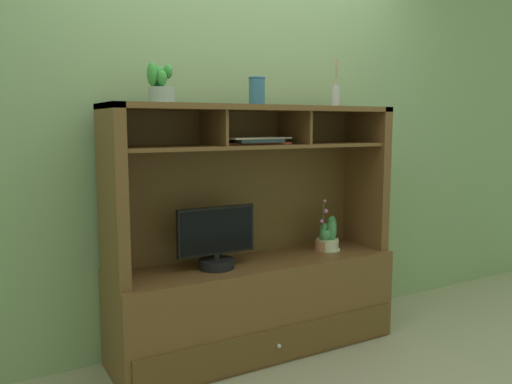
# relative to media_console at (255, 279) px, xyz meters

# --- Properties ---
(floor_plane) EXTENTS (6.00, 6.00, 0.02)m
(floor_plane) POSITION_rel_media_console_xyz_m (0.00, -0.01, -0.44)
(floor_plane) COLOR tan
(floor_plane) RESTS_ON ground
(back_wall) EXTENTS (6.00, 0.02, 2.80)m
(back_wall) POSITION_rel_media_console_xyz_m (0.00, 0.26, 0.97)
(back_wall) COLOR #86A272
(back_wall) RESTS_ON ground
(media_console) EXTENTS (1.70, 0.51, 1.43)m
(media_console) POSITION_rel_media_console_xyz_m (0.00, 0.00, 0.00)
(media_console) COLOR brown
(media_console) RESTS_ON ground
(tv_monitor) EXTENTS (0.45, 0.20, 0.34)m
(tv_monitor) POSITION_rel_media_console_xyz_m (-0.27, -0.04, 0.26)
(tv_monitor) COLOR black
(tv_monitor) RESTS_ON media_console
(potted_orchid) EXTENTS (0.11, 0.11, 0.33)m
(potted_orchid) POSITION_rel_media_console_xyz_m (0.48, -0.01, 0.16)
(potted_orchid) COLOR #AF6D4C
(potted_orchid) RESTS_ON media_console
(potted_fern) EXTENTS (0.16, 0.16, 0.21)m
(potted_fern) POSITION_rel_media_console_xyz_m (0.52, -0.00, 0.20)
(potted_fern) COLOR beige
(potted_fern) RESTS_ON media_console
(magazine_stack_left) EXTENTS (0.41, 0.25, 0.04)m
(magazine_stack_left) POSITION_rel_media_console_xyz_m (-0.01, 0.00, 0.81)
(magazine_stack_left) COLOR #B23E26
(magazine_stack_left) RESTS_ON media_console
(diffuser_bottle) EXTENTS (0.05, 0.05, 0.29)m
(diffuser_bottle) POSITION_rel_media_console_xyz_m (0.55, -0.02, 1.08)
(diffuser_bottle) COLOR #AFAFB2
(diffuser_bottle) RESTS_ON media_console
(potted_succulent) EXTENTS (0.15, 0.15, 0.20)m
(potted_succulent) POSITION_rel_media_console_xyz_m (-0.56, -0.00, 1.09)
(potted_succulent) COLOR #92A29D
(potted_succulent) RESTS_ON media_console
(ceramic_vase) EXTENTS (0.10, 0.10, 0.16)m
(ceramic_vase) POSITION_rel_media_console_xyz_m (0.00, -0.02, 1.09)
(ceramic_vase) COLOR #316183
(ceramic_vase) RESTS_ON media_console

